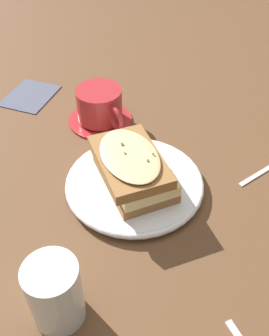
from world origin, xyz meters
TOP-DOWN VIEW (x-y plane):
  - ground_plane at (0.00, 0.00)m, footprint 2.40×2.40m
  - dinner_plate at (0.02, 0.01)m, footprint 0.23×0.23m
  - sandwich at (0.02, 0.00)m, footprint 0.17×0.17m
  - teacup_with_saucer at (-0.12, -0.14)m, footprint 0.13×0.14m
  - water_glass at (0.25, 0.02)m, footprint 0.07×0.07m
  - napkin at (-0.13, -0.32)m, footprint 0.12×0.11m

SIDE VIEW (x-z plane):
  - ground_plane at x=0.00m, z-range 0.00..0.00m
  - napkin at x=-0.13m, z-range 0.00..0.00m
  - dinner_plate at x=0.02m, z-range 0.00..0.02m
  - teacup_with_saucer at x=-0.12m, z-range 0.00..0.07m
  - water_glass at x=0.25m, z-range 0.00..0.10m
  - sandwich at x=0.02m, z-range 0.02..0.08m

